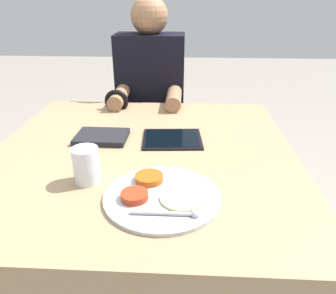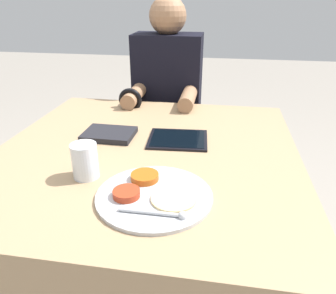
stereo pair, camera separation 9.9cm
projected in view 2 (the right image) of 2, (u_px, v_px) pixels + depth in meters
dining_table at (149, 236)px, 1.28m from camera, size 1.02×1.06×0.75m
thali_tray at (153, 194)px, 0.86m from camera, size 0.31×0.31×0.03m
red_notebook at (109, 134)px, 1.21m from camera, size 0.19×0.14×0.02m
tablet_device at (178, 139)px, 1.18m from camera, size 0.22×0.19×0.01m
person_diner at (168, 122)px, 1.82m from camera, size 0.36×0.43×1.23m
drinking_glass at (85, 161)px, 0.93m from camera, size 0.07×0.07×0.10m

